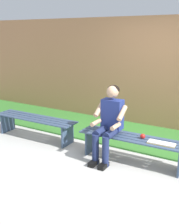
# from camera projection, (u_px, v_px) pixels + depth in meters

# --- Properties ---
(ground_plane) EXTENTS (10.00, 7.00, 0.04)m
(ground_plane) POSITION_uv_depth(u_px,v_px,m) (44.00, 172.00, 4.18)
(ground_plane) COLOR beige
(grass_strip) EXTENTS (9.00, 2.23, 0.03)m
(grass_strip) POSITION_uv_depth(u_px,v_px,m) (114.00, 125.00, 6.21)
(grass_strip) COLOR #387A2D
(grass_strip) RESTS_ON ground
(brick_wall) EXTENTS (9.50, 0.24, 2.40)m
(brick_wall) POSITION_uv_depth(u_px,v_px,m) (147.00, 73.00, 6.03)
(brick_wall) COLOR #B27A51
(brick_wall) RESTS_ON ground
(bench_near) EXTENTS (1.80, 0.45, 0.43)m
(bench_near) POSITION_uv_depth(u_px,v_px,m) (133.00, 143.00, 4.39)
(bench_near) COLOR #384C6B
(bench_near) RESTS_ON ground
(bench_far) EXTENTS (1.80, 0.45, 0.43)m
(bench_far) POSITION_uv_depth(u_px,v_px,m) (35.00, 122.00, 5.42)
(bench_far) COLOR #384C6B
(bench_far) RESTS_ON ground
(person_seated) EXTENTS (0.50, 0.69, 1.24)m
(person_seated) POSITION_uv_depth(u_px,v_px,m) (109.00, 120.00, 4.41)
(person_seated) COLOR navy
(person_seated) RESTS_ON ground
(apple) EXTENTS (0.08, 0.08, 0.08)m
(apple) POSITION_uv_depth(u_px,v_px,m) (143.00, 136.00, 4.29)
(apple) COLOR red
(apple) RESTS_ON bench_near
(book_open) EXTENTS (0.41, 0.17, 0.02)m
(book_open) POSITION_uv_depth(u_px,v_px,m) (161.00, 143.00, 4.09)
(book_open) COLOR white
(book_open) RESTS_ON bench_near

